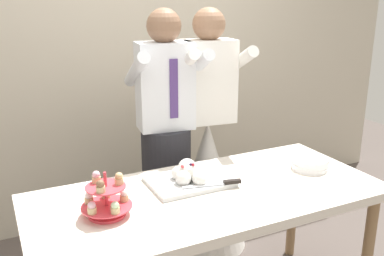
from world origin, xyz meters
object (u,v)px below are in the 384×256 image
(main_cake_tray, at_px, (189,176))
(person_groom, at_px, (166,153))
(person_bride, at_px, (207,168))
(plate_stack, at_px, (310,163))
(dessert_table, at_px, (209,205))
(cupcake_stand, at_px, (106,199))

(main_cake_tray, height_order, person_groom, person_groom)
(person_bride, bearing_deg, main_cake_tray, -126.04)
(plate_stack, bearing_deg, dessert_table, -178.30)
(plate_stack, bearing_deg, main_cake_tray, 170.19)
(main_cake_tray, bearing_deg, cupcake_stand, -162.49)
(main_cake_tray, bearing_deg, dessert_table, -73.45)
(main_cake_tray, height_order, person_bride, person_bride)
(dessert_table, xyz_separation_m, person_bride, (0.36, 0.70, -0.12))
(main_cake_tray, distance_m, person_groom, 0.55)
(main_cake_tray, bearing_deg, plate_stack, -9.81)
(cupcake_stand, bearing_deg, person_groom, 50.15)
(plate_stack, height_order, person_bride, person_bride)
(main_cake_tray, relative_size, person_bride, 0.26)
(cupcake_stand, bearing_deg, person_bride, 38.54)
(cupcake_stand, xyz_separation_m, plate_stack, (1.19, 0.03, -0.05))
(dessert_table, relative_size, person_groom, 1.08)
(dessert_table, xyz_separation_m, cupcake_stand, (-0.53, -0.01, 0.15))
(plate_stack, distance_m, person_groom, 0.91)
(person_bride, bearing_deg, dessert_table, -117.41)
(plate_stack, bearing_deg, cupcake_stand, -178.53)
(person_groom, relative_size, person_bride, 1.00)
(cupcake_stand, xyz_separation_m, person_groom, (0.58, 0.69, -0.11))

